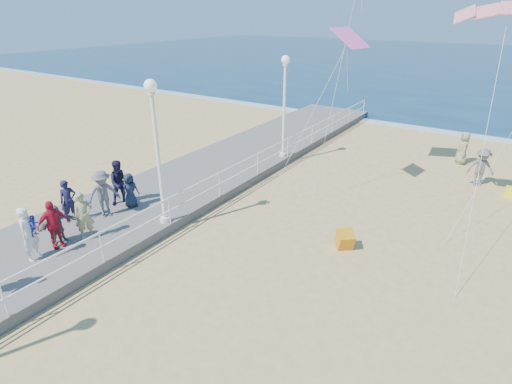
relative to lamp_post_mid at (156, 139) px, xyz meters
The scene contains 22 objects.
ground 6.48m from the lamp_post_mid, ahead, with size 160.00×160.00×0.00m, color tan.
ocean 65.32m from the lamp_post_mid, 85.29° to the left, with size 160.00×90.00×0.05m, color #0C2A48.
surf_line 21.50m from the lamp_post_mid, 75.37° to the left, with size 160.00×1.20×0.04m, color silver.
boardwalk 4.07m from the lamp_post_mid, behind, with size 5.00×44.00×0.40m, color slate.
railing 2.43m from the lamp_post_mid, ahead, with size 0.05×42.00×0.55m.
lamp_post_mid is the anchor object (origin of this frame).
lamp_post_far 9.00m from the lamp_post_mid, 90.00° to the left, with size 0.44×0.44×5.32m.
woman_holding_toddler 5.03m from the lamp_post_mid, 112.74° to the right, with size 0.67×0.44×1.84m, color white.
toddler_held 4.72m from the lamp_post_mid, 111.65° to the right, with size 0.34×0.27×0.71m, color #2F34B3.
spectator_0 4.33m from the lamp_post_mid, 148.14° to the right, with size 0.60×0.40×1.65m, color #1B1836.
spectator_2 3.36m from the lamp_post_mid, 158.08° to the right, with size 1.22×0.70×1.88m, color #5A5A5F.
spectator_3 4.44m from the lamp_post_mid, 118.41° to the right, with size 1.01×0.42×1.72m, color red.
spectator_4 3.29m from the lamp_post_mid, behind, with size 0.71×0.46×1.44m, color #192239.
spectator_5 4.46m from the lamp_post_mid, 123.19° to the right, with size 1.30×0.41×1.41m, color slate.
spectator_6 3.65m from the lamp_post_mid, 121.27° to the right, with size 0.63×0.42×1.74m, color gray.
spectator_7 3.48m from the lamp_post_mid, behind, with size 0.92×0.72×1.90m, color #191734.
beach_walker_a 15.10m from the lamp_post_mid, 50.45° to the left, with size 1.21×0.70×1.88m, color #5C5B60.
beach_walker_c 16.81m from the lamp_post_mid, 60.05° to the left, with size 0.88×0.57×1.79m, color gray.
box_kite 7.54m from the lamp_post_mid, 22.81° to the left, with size 0.55×0.55×0.60m, color #CB4D0B.
beach_chair_left 15.86m from the lamp_post_mid, 45.08° to the left, with size 0.55×0.55×0.40m, color #F4F319.
kite_parafoil 12.30m from the lamp_post_mid, 36.11° to the left, with size 3.33×0.90×0.30m, color red, non-canonical shape.
kite_diamond_pink 8.54m from the lamp_post_mid, 58.68° to the left, with size 1.35×1.35×0.02m, color #F159BA.
Camera 1 is at (4.94, -9.26, 7.77)m, focal length 28.00 mm.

